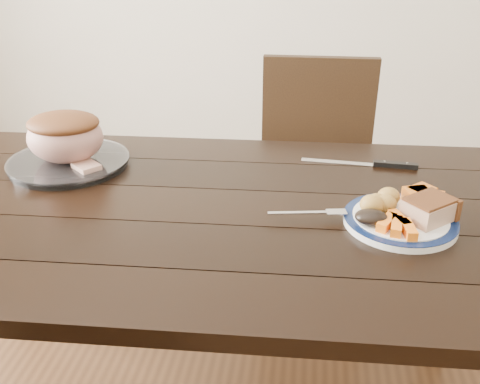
# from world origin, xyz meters

# --- Properties ---
(dining_table) EXTENTS (1.64, 0.97, 0.75)m
(dining_table) POSITION_xyz_m (0.00, 0.00, 0.66)
(dining_table) COLOR black
(dining_table) RESTS_ON ground
(chair_far) EXTENTS (0.43, 0.44, 0.93)m
(chair_far) POSITION_xyz_m (0.26, 0.74, 0.52)
(chair_far) COLOR black
(chair_far) RESTS_ON ground
(dinner_plate) EXTENTS (0.25, 0.25, 0.02)m
(dinner_plate) POSITION_xyz_m (0.44, -0.03, 0.76)
(dinner_plate) COLOR white
(dinner_plate) RESTS_ON dining_table
(plate_rim) EXTENTS (0.25, 0.25, 0.02)m
(plate_rim) POSITION_xyz_m (0.44, -0.03, 0.77)
(plate_rim) COLOR #0C1A3E
(plate_rim) RESTS_ON dinner_plate
(serving_platter) EXTENTS (0.32, 0.32, 0.02)m
(serving_platter) POSITION_xyz_m (-0.43, 0.18, 0.76)
(serving_platter) COLOR white
(serving_platter) RESTS_ON dining_table
(pork_slice) EXTENTS (0.13, 0.13, 0.04)m
(pork_slice) POSITION_xyz_m (0.50, -0.04, 0.79)
(pork_slice) COLOR tan
(pork_slice) RESTS_ON dinner_plate
(roasted_potatoes) EXTENTS (0.09, 0.09, 0.05)m
(roasted_potatoes) POSITION_xyz_m (0.40, -0.01, 0.79)
(roasted_potatoes) COLOR gold
(roasted_potatoes) RESTS_ON dinner_plate
(carrot_batons) EXTENTS (0.08, 0.11, 0.02)m
(carrot_batons) POSITION_xyz_m (0.43, -0.09, 0.78)
(carrot_batons) COLOR orange
(carrot_batons) RESTS_ON dinner_plate
(pumpkin_wedges) EXTENTS (0.09, 0.09, 0.04)m
(pumpkin_wedges) POSITION_xyz_m (0.50, 0.03, 0.79)
(pumpkin_wedges) COLOR orange
(pumpkin_wedges) RESTS_ON dinner_plate
(dark_mushroom) EXTENTS (0.07, 0.05, 0.03)m
(dark_mushroom) POSITION_xyz_m (0.37, -0.08, 0.79)
(dark_mushroom) COLOR black
(dark_mushroom) RESTS_ON dinner_plate
(fork) EXTENTS (0.18, 0.05, 0.00)m
(fork) POSITION_xyz_m (0.25, -0.04, 0.77)
(fork) COLOR silver
(fork) RESTS_ON dinner_plate
(roast_joint) EXTENTS (0.21, 0.18, 0.14)m
(roast_joint) POSITION_xyz_m (-0.43, 0.18, 0.83)
(roast_joint) COLOR tan
(roast_joint) RESTS_ON serving_platter
(cut_slice) EXTENTS (0.09, 0.09, 0.02)m
(cut_slice) POSITION_xyz_m (-0.35, 0.13, 0.78)
(cut_slice) COLOR tan
(cut_slice) RESTS_ON serving_platter
(carving_knife) EXTENTS (0.32, 0.04, 0.01)m
(carving_knife) POSITION_xyz_m (0.43, 0.30, 0.76)
(carving_knife) COLOR silver
(carving_knife) RESTS_ON dining_table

